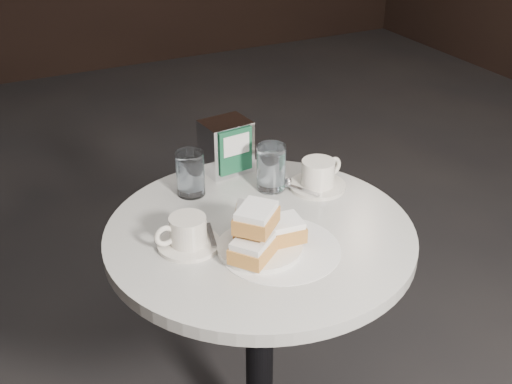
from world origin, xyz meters
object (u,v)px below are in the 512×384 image
(water_glass_right, at_px, (271,168))
(napkin_dispenser, at_px, (226,146))
(coffee_cup_left, at_px, (188,234))
(coffee_cup_right, at_px, (318,176))
(beignet_plate, at_px, (260,234))
(water_glass_left, at_px, (190,174))
(cafe_table, at_px, (260,298))

(water_glass_right, height_order, napkin_dispenser, napkin_dispenser)
(coffee_cup_left, relative_size, coffee_cup_right, 0.85)
(coffee_cup_right, bearing_deg, beignet_plate, -157.35)
(coffee_cup_left, xyz_separation_m, water_glass_right, (0.28, 0.15, 0.03))
(beignet_plate, height_order, water_glass_left, beignet_plate)
(water_glass_left, bearing_deg, cafe_table, -70.31)
(beignet_plate, height_order, water_glass_right, beignet_plate)
(coffee_cup_left, bearing_deg, coffee_cup_right, 13.76)
(beignet_plate, distance_m, water_glass_left, 0.30)
(coffee_cup_left, distance_m, coffee_cup_right, 0.40)
(water_glass_right, bearing_deg, water_glass_left, 161.35)
(coffee_cup_right, xyz_separation_m, water_glass_left, (-0.30, 0.11, 0.02))
(cafe_table, xyz_separation_m, napkin_dispenser, (0.05, 0.30, 0.27))
(beignet_plate, xyz_separation_m, napkin_dispenser, (0.09, 0.37, 0.03))
(coffee_cup_left, bearing_deg, water_glass_left, 66.04)
(cafe_table, height_order, water_glass_left, water_glass_left)
(cafe_table, xyz_separation_m, coffee_cup_right, (0.22, 0.11, 0.23))
(coffee_cup_right, height_order, napkin_dispenser, napkin_dispenser)
(beignet_plate, bearing_deg, napkin_dispenser, 76.47)
(napkin_dispenser, bearing_deg, coffee_cup_left, -133.51)
(napkin_dispenser, bearing_deg, beignet_plate, -109.54)
(beignet_plate, distance_m, water_glass_right, 0.28)
(cafe_table, distance_m, coffee_cup_left, 0.28)
(coffee_cup_right, xyz_separation_m, water_glass_right, (-0.11, 0.05, 0.02))
(cafe_table, relative_size, napkin_dispenser, 5.39)
(coffee_cup_left, height_order, napkin_dispenser, napkin_dispenser)
(coffee_cup_left, bearing_deg, napkin_dispenser, 51.75)
(beignet_plate, xyz_separation_m, coffee_cup_right, (0.26, 0.19, -0.01))
(cafe_table, distance_m, beignet_plate, 0.26)
(napkin_dispenser, bearing_deg, cafe_table, -105.84)
(cafe_table, relative_size, beignet_plate, 3.17)
(napkin_dispenser, bearing_deg, water_glass_left, -155.70)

